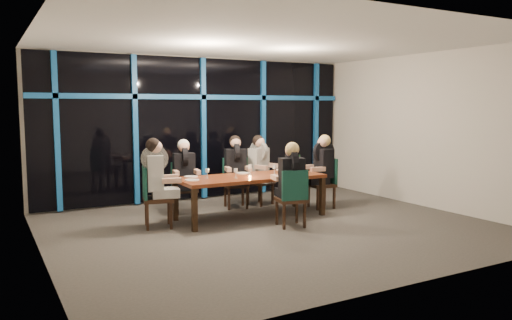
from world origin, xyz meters
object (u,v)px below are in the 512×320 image
object	(u,v)px
diner_far_left	(184,165)
chair_near_mid	(293,195)
chair_far_right	(257,178)
water_pitcher	(291,169)
chair_far_left	(184,185)
diner_end_left	(157,169)
chair_end_right	(325,180)
wine_bottle	(299,166)
diner_far_mid	(236,161)
diner_end_right	(322,161)
diner_far_right	(260,160)
dining_table	(250,180)
diner_near_mid	(291,172)
chair_end_left	(152,194)
chair_far_mid	(235,180)

from	to	relation	value
diner_far_left	chair_near_mid	bearing A→B (deg)	-49.44
chair_far_right	water_pitcher	bearing A→B (deg)	-110.10
chair_far_left	water_pitcher	xyz separation A→B (m)	(1.56, -1.24, 0.33)
diner_end_left	chair_end_right	bearing A→B (deg)	-77.00
chair_far_right	chair_end_right	size ratio (longest dim) A/B	0.98
wine_bottle	water_pitcher	xyz separation A→B (m)	(-0.31, -0.18, -0.03)
chair_far_right	water_pitcher	distance (m)	1.31
diner_far_left	diner_far_mid	distance (m)	1.05
diner_end_right	diner_far_right	bearing A→B (deg)	-128.43
dining_table	diner_near_mid	distance (m)	0.95
chair_end_left	chair_end_right	xyz separation A→B (m)	(3.44, -0.05, -0.02)
diner_end_left	water_pitcher	size ratio (longest dim) A/B	4.68
diner_far_right	diner_end_left	distance (m)	2.54
diner_far_mid	water_pitcher	world-z (taller)	diner_far_mid
diner_far_mid	wine_bottle	distance (m)	1.27
chair_far_right	water_pitcher	xyz separation A→B (m)	(-0.02, -1.27, 0.32)
chair_end_right	diner_near_mid	distance (m)	1.76
dining_table	chair_far_left	xyz separation A→B (m)	(-0.86, 1.01, -0.16)
chair_far_right	wine_bottle	xyz separation A→B (m)	(0.29, -1.09, 0.35)
chair_far_mid	diner_far_mid	xyz separation A→B (m)	(-0.02, -0.08, 0.38)
diner_near_mid	wine_bottle	xyz separation A→B (m)	(0.73, 0.83, -0.03)
wine_bottle	diner_far_left	bearing A→B (deg)	152.60
chair_far_mid	chair_far_right	distance (m)	0.53
dining_table	diner_far_left	xyz separation A→B (m)	(-0.88, 0.93, 0.21)
chair_far_right	chair_near_mid	distance (m)	2.05
chair_far_right	diner_far_right	xyz separation A→B (m)	(0.03, -0.08, 0.38)
diner_far_mid	diner_near_mid	distance (m)	1.79
chair_far_mid	wine_bottle	bearing A→B (deg)	-37.65
dining_table	water_pitcher	bearing A→B (deg)	-18.24
chair_end_right	chair_near_mid	bearing A→B (deg)	-47.92
diner_end_right	dining_table	bearing A→B (deg)	-80.35
chair_end_left	diner_end_right	distance (m)	3.38
chair_near_mid	diner_far_mid	size ratio (longest dim) A/B	1.02
chair_end_right	diner_end_right	xyz separation A→B (m)	(-0.08, 0.01, 0.39)
chair_far_mid	diner_end_right	xyz separation A→B (m)	(1.43, -0.89, 0.39)
chair_far_right	diner_end_right	bearing A→B (deg)	-65.33
chair_far_right	diner_far_right	size ratio (longest dim) A/B	1.03
chair_end_left	diner_end_left	xyz separation A→B (m)	(0.08, -0.02, 0.40)
chair_end_right	diner_far_right	bearing A→B (deg)	-126.18
diner_end_left	wine_bottle	size ratio (longest dim) A/B	2.89
diner_far_right	diner_far_mid	bearing A→B (deg)	166.67
chair_end_right	diner_far_right	xyz separation A→B (m)	(-0.96, 0.88, 0.37)
diner_far_right	diner_near_mid	xyz separation A→B (m)	(-0.47, -1.85, -0.00)
diner_end_right	diner_far_mid	bearing A→B (deg)	-112.98
chair_far_right	water_pitcher	size ratio (longest dim) A/B	4.58
diner_far_mid	diner_near_mid	xyz separation A→B (m)	(0.11, -1.79, -0.01)
chair_far_mid	chair_end_left	size ratio (longest dim) A/B	0.96
chair_near_mid	water_pitcher	xyz separation A→B (m)	(0.44, 0.73, 0.32)
chair_far_right	chair_end_right	xyz separation A→B (m)	(0.99, -0.95, 0.01)
dining_table	wine_bottle	bearing A→B (deg)	-2.55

